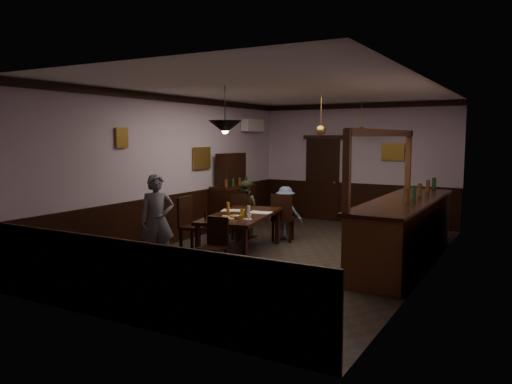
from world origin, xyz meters
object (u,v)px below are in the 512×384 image
Objects in this scene: bar_counter at (404,229)px; person_seated_right at (285,213)px; chair_far_left at (241,214)px; soda_can at (242,212)px; pendant_brass_mid at (321,130)px; person_seated_left at (245,209)px; pendant_iron at (225,127)px; sideboard at (233,199)px; coffee_cup at (249,216)px; chair_side at (191,222)px; chair_near at (215,243)px; pendant_brass_far at (361,131)px; chair_far_right at (282,215)px; dining_table at (241,217)px; person_standing at (157,221)px.

person_seated_right is at bearing 164.33° from bar_counter.
chair_far_left is 1.52m from soda_can.
bar_counter is at bearing -23.12° from pendant_brass_mid.
person_seated_left reaches higher than person_seated_right.
pendant_iron is at bearing 78.50° from person_seated_right.
sideboard is 4.35m from bar_counter.
person_seated_right is 14.04× the size of coffee_cup.
chair_near is at bearing -131.90° from chair_side.
person_seated_left is 1.09× the size of person_seated_right.
coffee_cup is 2.62m from pendant_brass_mid.
person_seated_right is at bearing -174.91° from pendant_brass_mid.
coffee_cup is 0.10× the size of pendant_brass_mid.
pendant_brass_mid is at bearing 74.05° from pendant_iron.
pendant_iron is at bearing 111.22° from person_seated_left.
chair_far_left is at bearing -124.89° from pendant_brass_far.
chair_far_right is at bearing -153.47° from pendant_brass_mid.
chair_far_right is at bearing 89.78° from chair_near.
dining_table is 1.32× the size of sideboard.
chair_far_right is 0.90× the size of person_seated_right.
pendant_brass_mid is at bearing 62.61° from dining_table.
soda_can is (0.78, -1.27, 0.28)m from chair_far_left.
pendant_iron is 2.56m from pendant_brass_mid.
chair_side reaches higher than dining_table.
chair_side is 2.07m from pendant_iron.
person_standing is at bearing 54.62° from chair_far_right.
dining_table is 1.34m from chair_near.
dining_table is at bearing 17.30° from person_standing.
person_seated_left is at bearing -0.66° from person_seated_right.
chair_far_left is 3.55m from pendant_brass_far.
chair_side is 0.86× the size of person_seated_left.
chair_far_right is 1.24× the size of pendant_brass_mid.
pendant_iron reaches higher than chair_far_right.
person_seated_left is (-0.76, 1.42, -0.07)m from dining_table.
pendant_iron is at bearing -78.04° from dining_table.
pendant_brass_mid is (0.70, 2.46, -0.03)m from pendant_iron.
person_seated_right is 2.97m from pendant_iron.
pendant_iron is (-0.26, -0.36, 1.53)m from coffee_cup.
person_seated_right reaches higher than chair_near.
pendant_brass_far is (0.20, 2.00, 0.00)m from pendant_brass_mid.
person_seated_left reaches higher than chair_far_left.
dining_table is 0.96m from chair_side.
chair_far_left is 1.23× the size of pendant_iron.
chair_near is 0.79× the size of person_seated_right.
pendant_brass_far is (0.95, 2.07, 1.74)m from person_seated_right.
soda_can is (-0.10, -1.45, 0.26)m from chair_far_right.
person_seated_right is 1.75m from soda_can.
chair_far_right is at bearing 85.71° from coffee_cup.
person_seated_right is at bearing 86.48° from coffee_cup.
chair_side reaches higher than chair_far_left.
dining_table is 1.62m from person_seated_left.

